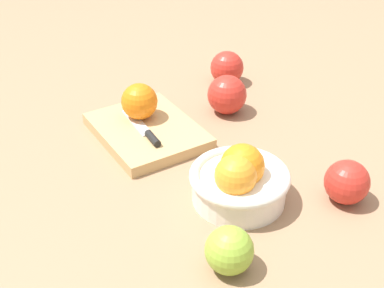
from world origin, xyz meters
The scene contains 9 objects.
ground_plane centered at (0.00, 0.00, 0.00)m, with size 2.40×2.40×0.00m, color #997556.
bowl centered at (-0.11, 0.08, 0.04)m, with size 0.16×0.16×0.10m.
cutting_board centered at (0.15, 0.09, 0.01)m, with size 0.22×0.18×0.02m, color tan.
orange_on_board centered at (0.18, 0.09, 0.06)m, with size 0.07×0.07×0.07m, color orange.
knife centered at (0.13, 0.11, 0.03)m, with size 0.16×0.04×0.01m.
apple_front_right centered at (0.24, -0.18, 0.04)m, with size 0.08×0.08×0.08m, color red.
apple_front_left centered at (-0.21, -0.06, 0.04)m, with size 0.07×0.07×0.07m, color red.
apple_front_right_2 centered at (0.13, -0.09, 0.04)m, with size 0.08×0.08×0.08m, color red.
apple_back_left centered at (-0.22, 0.19, 0.03)m, with size 0.07×0.07×0.07m, color #8EB738.
Camera 1 is at (-0.60, 0.53, 0.54)m, focal length 48.22 mm.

